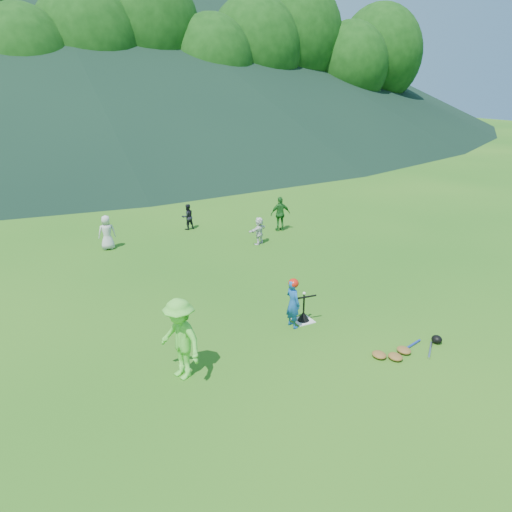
{
  "coord_description": "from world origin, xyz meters",
  "views": [
    {
      "loc": [
        -6.09,
        -9.17,
        5.58
      ],
      "look_at": [
        0.0,
        2.5,
        0.9
      ],
      "focal_mm": 35.0,
      "sensor_mm": 36.0,
      "label": 1
    }
  ],
  "objects_px": {
    "fielder_b": "(188,217)",
    "fielder_c": "(280,214)",
    "batter_child": "(293,304)",
    "equipment_pile": "(404,350)",
    "adult_coach": "(180,339)",
    "home_plate": "(303,321)",
    "fielder_d": "(259,231)",
    "batting_tee": "(303,316)",
    "fielder_a": "(107,233)"
  },
  "relations": [
    {
      "from": "fielder_c",
      "to": "fielder_d",
      "type": "relative_size",
      "value": 1.35
    },
    {
      "from": "home_plate",
      "to": "fielder_d",
      "type": "relative_size",
      "value": 0.46
    },
    {
      "from": "fielder_a",
      "to": "equipment_pile",
      "type": "xyz_separation_m",
      "value": [
        4.16,
        -10.04,
        -0.53
      ]
    },
    {
      "from": "home_plate",
      "to": "batting_tee",
      "type": "distance_m",
      "value": 0.12
    },
    {
      "from": "fielder_b",
      "to": "fielder_c",
      "type": "distance_m",
      "value": 3.62
    },
    {
      "from": "fielder_a",
      "to": "fielder_d",
      "type": "height_order",
      "value": "fielder_a"
    },
    {
      "from": "fielder_a",
      "to": "fielder_b",
      "type": "xyz_separation_m",
      "value": [
        3.31,
        1.02,
        -0.09
      ]
    },
    {
      "from": "home_plate",
      "to": "fielder_c",
      "type": "bearing_deg",
      "value": 64.06
    },
    {
      "from": "equipment_pile",
      "to": "batting_tee",
      "type": "bearing_deg",
      "value": 115.99
    },
    {
      "from": "fielder_b",
      "to": "home_plate",
      "type": "bearing_deg",
      "value": 81.8
    },
    {
      "from": "fielder_b",
      "to": "fielder_a",
      "type": "bearing_deg",
      "value": 10.56
    },
    {
      "from": "batter_child",
      "to": "equipment_pile",
      "type": "height_order",
      "value": "batter_child"
    },
    {
      "from": "adult_coach",
      "to": "fielder_b",
      "type": "bearing_deg",
      "value": 140.18
    },
    {
      "from": "adult_coach",
      "to": "fielder_c",
      "type": "bearing_deg",
      "value": 120.13
    },
    {
      "from": "fielder_b",
      "to": "batting_tee",
      "type": "distance_m",
      "value": 8.79
    },
    {
      "from": "batter_child",
      "to": "fielder_c",
      "type": "bearing_deg",
      "value": -34.62
    },
    {
      "from": "batter_child",
      "to": "fielder_c",
      "type": "relative_size",
      "value": 0.9
    },
    {
      "from": "fielder_d",
      "to": "fielder_c",
      "type": "bearing_deg",
      "value": -169.83
    },
    {
      "from": "batting_tee",
      "to": "equipment_pile",
      "type": "relative_size",
      "value": 0.38
    },
    {
      "from": "batting_tee",
      "to": "adult_coach",
      "type": "bearing_deg",
      "value": -165.09
    },
    {
      "from": "batter_child",
      "to": "fielder_a",
      "type": "relative_size",
      "value": 1.0
    },
    {
      "from": "home_plate",
      "to": "fielder_a",
      "type": "relative_size",
      "value": 0.37
    },
    {
      "from": "home_plate",
      "to": "fielder_c",
      "type": "distance_m",
      "value": 7.75
    },
    {
      "from": "fielder_b",
      "to": "fielder_d",
      "type": "bearing_deg",
      "value": 112.24
    },
    {
      "from": "batter_child",
      "to": "fielder_b",
      "type": "xyz_separation_m",
      "value": [
        0.64,
        8.89,
        -0.09
      ]
    },
    {
      "from": "fielder_b",
      "to": "fielder_d",
      "type": "relative_size",
      "value": 1.02
    },
    {
      "from": "fielder_d",
      "to": "equipment_pile",
      "type": "height_order",
      "value": "fielder_d"
    },
    {
      "from": "home_plate",
      "to": "fielder_a",
      "type": "xyz_separation_m",
      "value": [
        -3.05,
        7.76,
        0.59
      ]
    },
    {
      "from": "batter_child",
      "to": "fielder_c",
      "type": "height_order",
      "value": "fielder_c"
    },
    {
      "from": "home_plate",
      "to": "batter_child",
      "type": "distance_m",
      "value": 0.71
    },
    {
      "from": "fielder_a",
      "to": "batting_tee",
      "type": "xyz_separation_m",
      "value": [
        3.05,
        -7.76,
        -0.47
      ]
    },
    {
      "from": "home_plate",
      "to": "fielder_c",
      "type": "height_order",
      "value": "fielder_c"
    },
    {
      "from": "fielder_a",
      "to": "batting_tee",
      "type": "distance_m",
      "value": 8.35
    },
    {
      "from": "fielder_c",
      "to": "equipment_pile",
      "type": "bearing_deg",
      "value": 85.53
    },
    {
      "from": "home_plate",
      "to": "batting_tee",
      "type": "bearing_deg",
      "value": 0.0
    },
    {
      "from": "home_plate",
      "to": "fielder_b",
      "type": "xyz_separation_m",
      "value": [
        0.26,
        8.77,
        0.5
      ]
    },
    {
      "from": "batter_child",
      "to": "equipment_pile",
      "type": "xyz_separation_m",
      "value": [
        1.5,
        -2.17,
        -0.53
      ]
    },
    {
      "from": "adult_coach",
      "to": "fielder_b",
      "type": "height_order",
      "value": "adult_coach"
    },
    {
      "from": "fielder_a",
      "to": "fielder_d",
      "type": "xyz_separation_m",
      "value": [
        4.91,
        -1.92,
        -0.11
      ]
    },
    {
      "from": "fielder_b",
      "to": "batting_tee",
      "type": "xyz_separation_m",
      "value": [
        -0.26,
        -8.77,
        -0.38
      ]
    },
    {
      "from": "adult_coach",
      "to": "fielder_a",
      "type": "xyz_separation_m",
      "value": [
        0.39,
        8.68,
        -0.24
      ]
    },
    {
      "from": "batting_tee",
      "to": "fielder_d",
      "type": "bearing_deg",
      "value": 72.29
    },
    {
      "from": "home_plate",
      "to": "fielder_b",
      "type": "height_order",
      "value": "fielder_b"
    },
    {
      "from": "batter_child",
      "to": "fielder_b",
      "type": "distance_m",
      "value": 8.91
    },
    {
      "from": "adult_coach",
      "to": "fielder_d",
      "type": "bearing_deg",
      "value": 122.93
    },
    {
      "from": "fielder_c",
      "to": "fielder_d",
      "type": "height_order",
      "value": "fielder_c"
    },
    {
      "from": "fielder_a",
      "to": "fielder_c",
      "type": "relative_size",
      "value": 0.9
    },
    {
      "from": "adult_coach",
      "to": "batting_tee",
      "type": "height_order",
      "value": "adult_coach"
    },
    {
      "from": "batting_tee",
      "to": "home_plate",
      "type": "bearing_deg",
      "value": 0.0
    },
    {
      "from": "fielder_a",
      "to": "adult_coach",
      "type": "bearing_deg",
      "value": 92.63
    }
  ]
}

